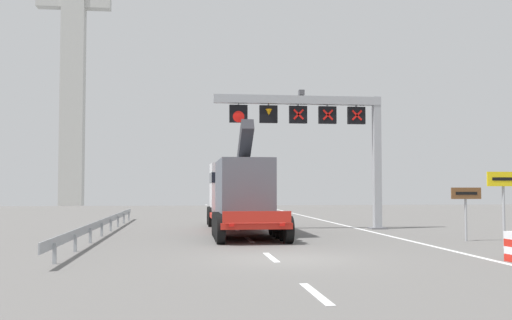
{
  "coord_description": "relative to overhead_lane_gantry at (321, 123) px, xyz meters",
  "views": [
    {
      "loc": [
        -3.13,
        -18.21,
        2.22
      ],
      "look_at": [
        0.38,
        10.97,
        3.6
      ],
      "focal_mm": 41.42,
      "sensor_mm": 36.0,
      "label": 1
    }
  ],
  "objects": [
    {
      "name": "lane_markings",
      "position": [
        -4.52,
        13.62,
        -5.67
      ],
      "size": [
        0.2,
        67.3,
        0.01
      ],
      "color": "silver",
      "rests_on": "ground"
    },
    {
      "name": "exit_sign_yellow",
      "position": [
        4.41,
        -10.45,
        -3.58
      ],
      "size": [
        1.31,
        0.15,
        2.81
      ],
      "color": "#9EA0A5",
      "rests_on": "ground"
    },
    {
      "name": "heavy_haul_truck_red",
      "position": [
        -4.48,
        -0.25,
        -3.69
      ],
      "size": [
        3.04,
        14.07,
        5.3
      ],
      "color": "red",
      "rests_on": "ground"
    },
    {
      "name": "guardrail_left",
      "position": [
        -11.07,
        -1.65,
        -5.11
      ],
      "size": [
        0.13,
        26.15,
        0.76
      ],
      "color": "#999EA3",
      "rests_on": "ground"
    },
    {
      "name": "edge_line_right",
      "position": [
        2.08,
        -0.73,
        -5.67
      ],
      "size": [
        0.2,
        63.0,
        0.01
      ],
      "primitive_type": "cube",
      "color": "silver",
      "rests_on": "ground"
    },
    {
      "name": "tourist_info_sign_brown",
      "position": [
        4.41,
        -7.49,
        -4.01
      ],
      "size": [
        1.3,
        0.15,
        2.23
      ],
      "color": "#9EA0A5",
      "rests_on": "ground"
    },
    {
      "name": "overhead_lane_gantry",
      "position": [
        0.0,
        0.0,
        0.0
      ],
      "size": [
        9.33,
        0.9,
        7.46
      ],
      "color": "#9EA0A5",
      "rests_on": "ground"
    },
    {
      "name": "ground",
      "position": [
        -4.12,
        -12.73,
        -5.67
      ],
      "size": [
        112.0,
        112.0,
        0.0
      ],
      "primitive_type": "plane",
      "color": "slate"
    },
    {
      "name": "bridge_pylon_distant",
      "position": [
        -21.22,
        44.21,
        15.2
      ],
      "size": [
        9.0,
        2.0,
        40.95
      ],
      "color": "#B7B7B2",
      "rests_on": "ground"
    }
  ]
}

